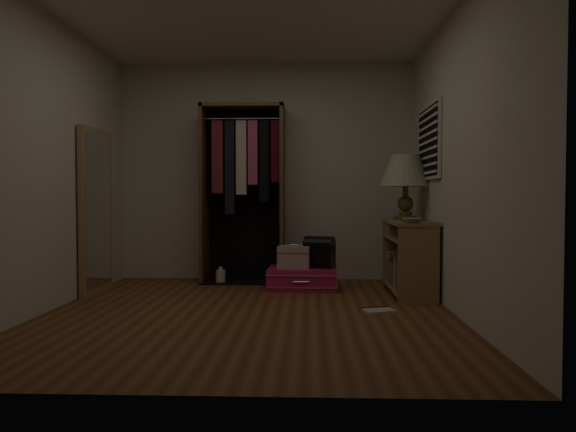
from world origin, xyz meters
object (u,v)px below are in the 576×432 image
(open_wardrobe, at_px, (245,179))
(white_jug, at_px, (221,277))
(table_lamp, at_px, (406,172))
(console_bookshelf, at_px, (408,256))
(pink_suitcase, at_px, (302,278))
(floor_mirror, at_px, (96,211))
(black_bag, at_px, (319,251))
(train_case, at_px, (295,257))

(open_wardrobe, relative_size, white_jug, 10.58)
(open_wardrobe, height_order, table_lamp, open_wardrobe)
(console_bookshelf, relative_size, white_jug, 5.78)
(pink_suitcase, distance_m, white_jug, 0.99)
(console_bookshelf, relative_size, pink_suitcase, 1.45)
(floor_mirror, height_order, white_jug, floor_mirror)
(console_bookshelf, bearing_deg, floor_mirror, -179.26)
(console_bookshelf, distance_m, table_lamp, 0.89)
(open_wardrobe, relative_size, black_bag, 5.66)
(console_bookshelf, bearing_deg, train_case, 168.30)
(open_wardrobe, height_order, pink_suitcase, open_wardrobe)
(pink_suitcase, xyz_separation_m, train_case, (-0.09, 0.00, 0.23))
(console_bookshelf, distance_m, open_wardrobe, 2.08)
(pink_suitcase, bearing_deg, console_bookshelf, -10.16)
(black_bag, relative_size, white_jug, 1.87)
(open_wardrobe, bearing_deg, floor_mirror, -152.24)
(floor_mirror, xyz_separation_m, table_lamp, (3.24, 0.25, 0.41))
(black_bag, height_order, white_jug, black_bag)
(console_bookshelf, height_order, open_wardrobe, open_wardrobe)
(open_wardrobe, distance_m, train_case, 1.15)
(open_wardrobe, bearing_deg, table_lamp, -16.30)
(table_lamp, bearing_deg, white_jug, 170.38)
(black_bag, bearing_deg, open_wardrobe, 170.09)
(train_case, xyz_separation_m, white_jug, (-0.86, 0.31, -0.27))
(white_jug, bearing_deg, open_wardrobe, 33.37)
(open_wardrobe, distance_m, white_jug, 1.17)
(floor_mirror, xyz_separation_m, pink_suitcase, (2.15, 0.28, -0.74))
(table_lamp, relative_size, white_jug, 3.58)
(console_bookshelf, xyz_separation_m, white_jug, (-2.03, 0.56, -0.31))
(white_jug, bearing_deg, console_bookshelf, -15.35)
(train_case, relative_size, table_lamp, 0.55)
(table_lamp, bearing_deg, pink_suitcase, 178.58)
(white_jug, bearing_deg, black_bag, -14.63)
(open_wardrobe, bearing_deg, pink_suitcase, -35.96)
(console_bookshelf, distance_m, white_jug, 2.13)
(black_bag, bearing_deg, table_lamp, 15.33)
(pink_suitcase, relative_size, table_lamp, 1.11)
(black_bag, height_order, table_lamp, table_lamp)
(floor_mirror, height_order, table_lamp, floor_mirror)
(floor_mirror, bearing_deg, white_jug, 26.45)
(floor_mirror, bearing_deg, open_wardrobe, 27.76)
(black_bag, relative_size, table_lamp, 0.52)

